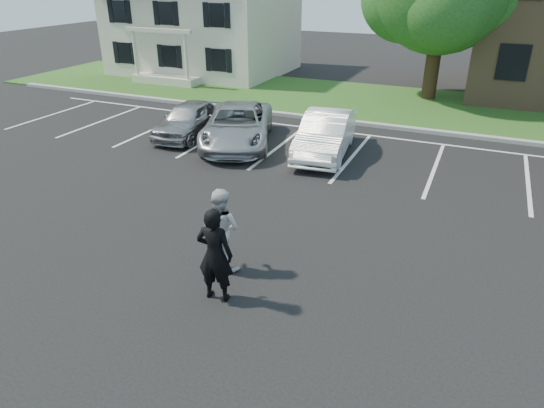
{
  "coord_description": "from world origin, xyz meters",
  "views": [
    {
      "loc": [
        3.89,
        -7.85,
        5.91
      ],
      "look_at": [
        0.0,
        1.0,
        1.25
      ],
      "focal_mm": 32.0,
      "sensor_mm": 36.0,
      "label": 1
    }
  ],
  "objects_px": {
    "house": "(203,8)",
    "man_white_shirt": "(221,229)",
    "car_silver_minivan": "(237,125)",
    "car_silver_west": "(189,119)",
    "car_white_sedan": "(325,134)",
    "man_black_suit": "(215,255)"
  },
  "relations": [
    {
      "from": "man_black_suit",
      "to": "car_silver_minivan",
      "type": "distance_m",
      "value": 9.59
    },
    {
      "from": "house",
      "to": "car_white_sedan",
      "type": "height_order",
      "value": "house"
    },
    {
      "from": "car_white_sedan",
      "to": "man_black_suit",
      "type": "bearing_deg",
      "value": -93.11
    },
    {
      "from": "house",
      "to": "man_white_shirt",
      "type": "relative_size",
      "value": 5.54
    },
    {
      "from": "man_black_suit",
      "to": "man_white_shirt",
      "type": "height_order",
      "value": "man_black_suit"
    },
    {
      "from": "car_silver_minivan",
      "to": "man_white_shirt",
      "type": "bearing_deg",
      "value": -85.81
    },
    {
      "from": "man_white_shirt",
      "to": "car_silver_minivan",
      "type": "xyz_separation_m",
      "value": [
        -3.58,
        7.65,
        -0.21
      ]
    },
    {
      "from": "house",
      "to": "man_black_suit",
      "type": "height_order",
      "value": "house"
    },
    {
      "from": "man_black_suit",
      "to": "man_white_shirt",
      "type": "relative_size",
      "value": 1.07
    },
    {
      "from": "car_silver_west",
      "to": "car_white_sedan",
      "type": "bearing_deg",
      "value": -3.31
    },
    {
      "from": "man_black_suit",
      "to": "car_silver_minivan",
      "type": "xyz_separation_m",
      "value": [
        -4.04,
        8.7,
        -0.27
      ]
    },
    {
      "from": "house",
      "to": "man_white_shirt",
      "type": "xyz_separation_m",
      "value": [
        12.23,
        -19.93,
        -2.9
      ]
    },
    {
      "from": "car_white_sedan",
      "to": "house",
      "type": "bearing_deg",
      "value": 127.44
    },
    {
      "from": "car_silver_west",
      "to": "car_white_sedan",
      "type": "xyz_separation_m",
      "value": [
        5.57,
        0.07,
        0.07
      ]
    },
    {
      "from": "car_silver_west",
      "to": "man_black_suit",
      "type": "bearing_deg",
      "value": -58.8
    },
    {
      "from": "house",
      "to": "car_white_sedan",
      "type": "bearing_deg",
      "value": -45.17
    },
    {
      "from": "man_white_shirt",
      "to": "car_silver_west",
      "type": "distance_m",
      "value": 9.69
    },
    {
      "from": "house",
      "to": "man_black_suit",
      "type": "distance_m",
      "value": 24.68
    },
    {
      "from": "car_silver_minivan",
      "to": "car_white_sedan",
      "type": "bearing_deg",
      "value": -17.58
    },
    {
      "from": "car_silver_west",
      "to": "car_silver_minivan",
      "type": "xyz_separation_m",
      "value": [
        2.2,
        -0.12,
        0.05
      ]
    },
    {
      "from": "man_white_shirt",
      "to": "car_silver_west",
      "type": "relative_size",
      "value": 0.47
    },
    {
      "from": "car_silver_west",
      "to": "car_white_sedan",
      "type": "distance_m",
      "value": 5.57
    }
  ]
}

